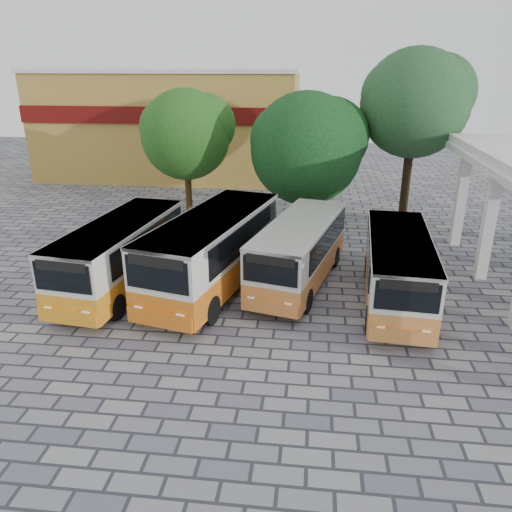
# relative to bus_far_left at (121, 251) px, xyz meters

# --- Properties ---
(ground) EXTENTS (90.00, 90.00, 0.00)m
(ground) POSITION_rel_bus_far_left_xyz_m (7.08, -3.36, -1.62)
(ground) COLOR #5B5A69
(ground) RESTS_ON ground
(shophouse_block) EXTENTS (20.40, 10.40, 8.30)m
(shophouse_block) POSITION_rel_bus_far_left_xyz_m (-3.92, 22.63, 2.54)
(shophouse_block) COLOR #A88132
(shophouse_block) RESTS_ON ground
(bus_far_left) EXTENTS (3.32, 8.01, 2.80)m
(bus_far_left) POSITION_rel_bus_far_left_xyz_m (0.00, 0.00, 0.00)
(bus_far_left) COLOR orange
(bus_far_left) RESTS_ON ground
(bus_centre_left) EXTENTS (4.57, 9.02, 3.09)m
(bus_centre_left) POSITION_rel_bus_far_left_xyz_m (3.72, 0.41, 0.17)
(bus_centre_left) COLOR #C95F10
(bus_centre_left) RESTS_ON ground
(bus_centre_right) EXTENTS (4.01, 7.85, 2.68)m
(bus_centre_right) POSITION_rel_bus_far_left_xyz_m (7.16, 1.32, -0.06)
(bus_centre_right) COLOR #C9732E
(bus_centre_right) RESTS_ON ground
(bus_far_right) EXTENTS (2.82, 7.53, 2.66)m
(bus_far_right) POSITION_rel_bus_far_left_xyz_m (10.91, -0.12, -0.08)
(bus_far_right) COLOR #CC7831
(bus_far_right) RESTS_ON ground
(tree_left) EXTENTS (5.40, 5.14, 7.44)m
(tree_left) POSITION_rel_bus_far_left_xyz_m (0.31, 10.40, 3.42)
(tree_left) COLOR #432F13
(tree_left) RESTS_ON ground
(tree_middle) EXTENTS (6.39, 6.09, 7.40)m
(tree_middle) POSITION_rel_bus_far_left_xyz_m (7.23, 9.43, 2.94)
(tree_middle) COLOR #47341C
(tree_middle) RESTS_ON ground
(tree_right) EXTENTS (6.09, 5.80, 9.57)m
(tree_right) POSITION_rel_bus_far_left_xyz_m (12.90, 10.67, 5.23)
(tree_right) COLOR black
(tree_right) RESTS_ON ground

